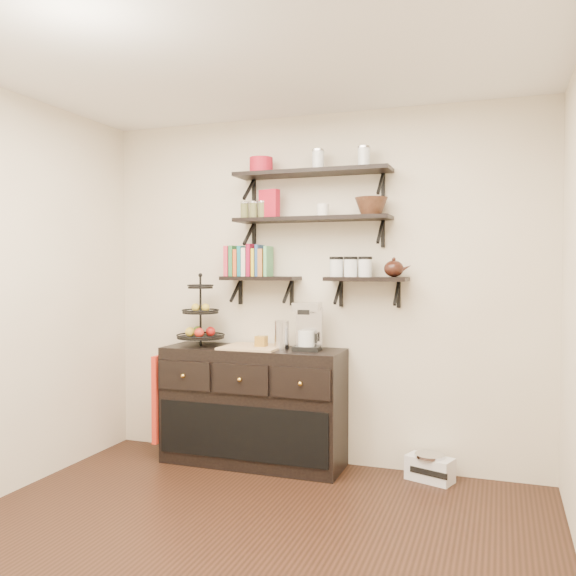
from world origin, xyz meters
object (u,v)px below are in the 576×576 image
(radio, at_px, (430,468))
(coffee_maker, at_px, (308,327))
(sideboard, at_px, (253,406))
(fruit_stand, at_px, (201,322))

(radio, bearing_deg, coffee_maker, -157.62)
(sideboard, height_order, radio, sideboard)
(fruit_stand, bearing_deg, sideboard, -0.54)
(fruit_stand, height_order, coffee_maker, fruit_stand)
(fruit_stand, relative_size, coffee_maker, 1.52)
(coffee_maker, distance_m, radio, 1.33)
(sideboard, relative_size, coffee_maker, 3.89)
(sideboard, height_order, fruit_stand, fruit_stand)
(fruit_stand, height_order, radio, fruit_stand)
(radio, bearing_deg, sideboard, -157.43)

